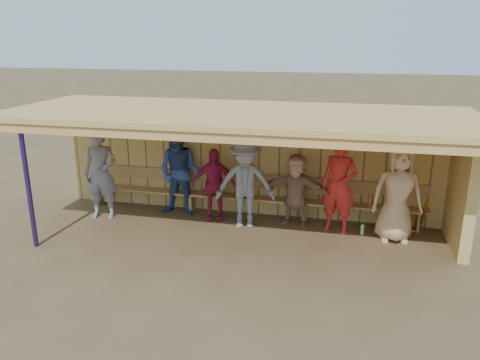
% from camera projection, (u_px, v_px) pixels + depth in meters
% --- Properties ---
extents(ground, '(90.00, 90.00, 0.00)m').
position_uv_depth(ground, '(236.00, 234.00, 9.48)').
color(ground, brown).
rests_on(ground, ground).
extents(player_a, '(0.80, 0.59, 2.00)m').
position_uv_depth(player_a, '(101.00, 174.00, 10.10)').
color(player_a, gray).
rests_on(player_a, ground).
extents(player_c, '(1.02, 0.82, 1.99)m').
position_uv_depth(player_c, '(180.00, 172.00, 10.25)').
color(player_c, '#304A86').
rests_on(player_c, ground).
extents(player_d, '(0.99, 0.58, 1.59)m').
position_uv_depth(player_d, '(214.00, 184.00, 10.06)').
color(player_d, '#B21C44').
rests_on(player_d, ground).
extents(player_e, '(1.36, 0.98, 1.89)m').
position_uv_depth(player_e, '(245.00, 183.00, 9.63)').
color(player_e, gray).
rests_on(player_e, ground).
extents(player_f, '(1.49, 0.66, 1.55)m').
position_uv_depth(player_f, '(296.00, 190.00, 9.77)').
color(player_f, tan).
rests_on(player_f, ground).
extents(player_g, '(0.81, 0.63, 1.96)m').
position_uv_depth(player_g, '(339.00, 186.00, 9.36)').
color(player_g, red).
rests_on(player_g, ground).
extents(player_h, '(1.01, 0.71, 1.94)m').
position_uv_depth(player_h, '(398.00, 193.00, 8.94)').
color(player_h, '#DBAA7B').
rests_on(player_h, ground).
extents(dugout_structure, '(8.80, 3.20, 2.50)m').
position_uv_depth(dugout_structure, '(262.00, 146.00, 9.53)').
color(dugout_structure, tan).
rests_on(dugout_structure, ground).
extents(bench, '(7.60, 0.34, 0.93)m').
position_uv_depth(bench, '(248.00, 193.00, 10.36)').
color(bench, tan).
rests_on(bench, ground).
extents(dugout_equipment, '(7.52, 0.62, 0.80)m').
position_uv_depth(dugout_equipment, '(218.00, 194.00, 10.39)').
color(dugout_equipment, orange).
rests_on(dugout_equipment, ground).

